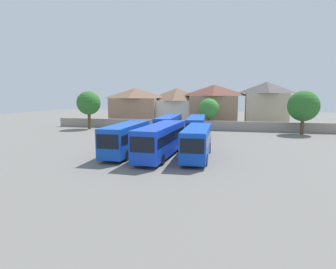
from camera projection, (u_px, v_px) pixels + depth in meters
name	position (u px, v px, depth m)	size (l,w,h in m)	color
ground	(188.00, 134.00, 48.53)	(140.00, 140.00, 0.00)	slate
depot_boundary_wall	(193.00, 125.00, 54.23)	(56.00, 0.50, 1.80)	gray
bus_1	(126.00, 137.00, 31.83)	(2.67, 10.12, 3.40)	blue
bus_2	(161.00, 139.00, 30.66)	(3.13, 11.74, 3.44)	blue
bus_3	(197.00, 140.00, 29.95)	(2.75, 10.16, 3.28)	blue
bus_4	(169.00, 125.00, 44.85)	(2.83, 11.34, 3.31)	blue
bus_5	(196.00, 126.00, 44.04)	(3.38, 12.17, 3.26)	blue
house_terrace_left	(136.00, 106.00, 65.68)	(11.26, 6.97, 8.15)	#9E7A60
house_terrace_centre	(177.00, 106.00, 64.47)	(10.59, 6.63, 8.09)	silver
house_terrace_right	(214.00, 105.00, 61.68)	(10.42, 6.56, 8.76)	#9E7A60
house_terrace_far_right	(266.00, 104.00, 59.88)	(8.73, 7.43, 9.31)	#C6B293
tree_left_of_lot	(89.00, 103.00, 55.15)	(4.55, 4.55, 7.34)	brown
tree_behind_wall	(303.00, 106.00, 47.62)	(5.11, 5.11, 7.33)	brown
tree_right_of_lot	(209.00, 109.00, 55.62)	(4.01, 4.01, 5.92)	brown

